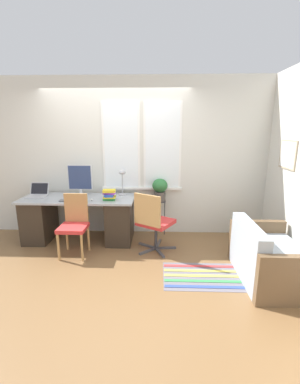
{
  "coord_description": "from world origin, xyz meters",
  "views": [
    {
      "loc": [
        0.74,
        -3.68,
        1.84
      ],
      "look_at": [
        0.6,
        0.18,
        0.9
      ],
      "focal_mm": 24.0,
      "sensor_mm": 36.0,
      "label": 1
    }
  ],
  "objects_px": {
    "book_stack": "(109,195)",
    "potted_plant": "(160,188)",
    "mouse": "(92,200)",
    "plant_stand": "(160,206)",
    "office_chair_swivel": "(153,221)",
    "keyboard": "(73,200)",
    "monitor": "(80,180)",
    "desk_lamp": "(122,178)",
    "laptop": "(38,194)",
    "desk_chair_wooden": "(74,223)",
    "couch_loveseat": "(269,259)"
  },
  "relations": [
    {
      "from": "mouse",
      "to": "keyboard",
      "type": "bearing_deg",
      "value": -174.75
    },
    {
      "from": "mouse",
      "to": "desk_lamp",
      "type": "distance_m",
      "value": 0.65
    },
    {
      "from": "keyboard",
      "to": "desk_chair_wooden",
      "type": "relative_size",
      "value": 0.45
    },
    {
      "from": "book_stack",
      "to": "couch_loveseat",
      "type": "height_order",
      "value": "book_stack"
    },
    {
      "from": "monitor",
      "to": "office_chair_swivel",
      "type": "height_order",
      "value": "monitor"
    },
    {
      "from": "mouse",
      "to": "office_chair_swivel",
      "type": "xyz_separation_m",
      "value": [
        0.97,
        -0.2,
        -0.27
      ]
    },
    {
      "from": "desk_lamp",
      "to": "potted_plant",
      "type": "height_order",
      "value": "desk_lamp"
    },
    {
      "from": "monitor",
      "to": "keyboard",
      "type": "distance_m",
      "value": 0.43
    },
    {
      "from": "keyboard",
      "to": "mouse",
      "type": "relative_size",
      "value": 6.35
    },
    {
      "from": "keyboard",
      "to": "book_stack",
      "type": "bearing_deg",
      "value": 6.76
    },
    {
      "from": "office_chair_swivel",
      "to": "book_stack",
      "type": "bearing_deg",
      "value": 12.3
    },
    {
      "from": "book_stack",
      "to": "potted_plant",
      "type": "xyz_separation_m",
      "value": [
        0.8,
        0.41,
        0.02
      ]
    },
    {
      "from": "plant_stand",
      "to": "potted_plant",
      "type": "relative_size",
      "value": 1.64
    },
    {
      "from": "keyboard",
      "to": "desk_lamp",
      "type": "bearing_deg",
      "value": 29.5
    },
    {
      "from": "office_chair_swivel",
      "to": "couch_loveseat",
      "type": "xyz_separation_m",
      "value": [
        1.46,
        -0.7,
        -0.23
      ]
    },
    {
      "from": "desk_lamp",
      "to": "office_chair_swivel",
      "type": "height_order",
      "value": "desk_lamp"
    },
    {
      "from": "plant_stand",
      "to": "mouse",
      "type": "bearing_deg",
      "value": -157.15
    },
    {
      "from": "keyboard",
      "to": "office_chair_swivel",
      "type": "bearing_deg",
      "value": -7.75
    },
    {
      "from": "book_stack",
      "to": "office_chair_swivel",
      "type": "height_order",
      "value": "office_chair_swivel"
    },
    {
      "from": "desk_lamp",
      "to": "potted_plant",
      "type": "xyz_separation_m",
      "value": [
        0.64,
        0.06,
        -0.2
      ]
    },
    {
      "from": "desk_chair_wooden",
      "to": "couch_loveseat",
      "type": "relative_size",
      "value": 0.8
    },
    {
      "from": "laptop",
      "to": "mouse",
      "type": "distance_m",
      "value": 1.0
    },
    {
      "from": "office_chair_swivel",
      "to": "potted_plant",
      "type": "height_order",
      "value": "potted_plant"
    },
    {
      "from": "keyboard",
      "to": "mouse",
      "type": "bearing_deg",
      "value": 5.25
    },
    {
      "from": "monitor",
      "to": "desk_chair_wooden",
      "type": "distance_m",
      "value": 0.82
    },
    {
      "from": "keyboard",
      "to": "monitor",
      "type": "bearing_deg",
      "value": 84.17
    },
    {
      "from": "mouse",
      "to": "plant_stand",
      "type": "distance_m",
      "value": 1.19
    },
    {
      "from": "monitor",
      "to": "book_stack",
      "type": "relative_size",
      "value": 2.48
    },
    {
      "from": "desk_chair_wooden",
      "to": "plant_stand",
      "type": "xyz_separation_m",
      "value": [
        1.27,
        0.76,
        0.05
      ]
    },
    {
      "from": "desk_lamp",
      "to": "potted_plant",
      "type": "bearing_deg",
      "value": 5.75
    },
    {
      "from": "laptop",
      "to": "monitor",
      "type": "height_order",
      "value": "monitor"
    },
    {
      "from": "desk_lamp",
      "to": "monitor",
      "type": "bearing_deg",
      "value": -173.6
    },
    {
      "from": "mouse",
      "to": "office_chair_swivel",
      "type": "relative_size",
      "value": 0.07
    },
    {
      "from": "keyboard",
      "to": "plant_stand",
      "type": "height_order",
      "value": "keyboard"
    },
    {
      "from": "desk_lamp",
      "to": "book_stack",
      "type": "bearing_deg",
      "value": -115.49
    },
    {
      "from": "mouse",
      "to": "plant_stand",
      "type": "bearing_deg",
      "value": 22.85
    },
    {
      "from": "desk_lamp",
      "to": "couch_loveseat",
      "type": "xyz_separation_m",
      "value": [
        2.0,
        -1.28,
        -0.78
      ]
    },
    {
      "from": "keyboard",
      "to": "office_chair_swivel",
      "type": "xyz_separation_m",
      "value": [
        1.27,
        -0.17,
        -0.26
      ]
    },
    {
      "from": "mouse",
      "to": "potted_plant",
      "type": "relative_size",
      "value": 0.16
    },
    {
      "from": "office_chair_swivel",
      "to": "keyboard",
      "type": "bearing_deg",
      "value": 23.4
    },
    {
      "from": "book_stack",
      "to": "plant_stand",
      "type": "xyz_separation_m",
      "value": [
        0.8,
        0.41,
        -0.31
      ]
    },
    {
      "from": "keyboard",
      "to": "desk_lamp",
      "type": "xyz_separation_m",
      "value": [
        0.73,
        0.42,
        0.29
      ]
    },
    {
      "from": "keyboard",
      "to": "office_chair_swivel",
      "type": "height_order",
      "value": "office_chair_swivel"
    },
    {
      "from": "book_stack",
      "to": "mouse",
      "type": "bearing_deg",
      "value": -171.57
    },
    {
      "from": "book_stack",
      "to": "couch_loveseat",
      "type": "xyz_separation_m",
      "value": [
        2.17,
        -0.94,
        -0.57
      ]
    },
    {
      "from": "laptop",
      "to": "mouse",
      "type": "bearing_deg",
      "value": -13.32
    },
    {
      "from": "desk_lamp",
      "to": "potted_plant",
      "type": "distance_m",
      "value": 0.67
    },
    {
      "from": "office_chair_swivel",
      "to": "mouse",
      "type": "bearing_deg",
      "value": 19.5
    },
    {
      "from": "desk_chair_wooden",
      "to": "potted_plant",
      "type": "bearing_deg",
      "value": 31.17
    },
    {
      "from": "laptop",
      "to": "desk_lamp",
      "type": "distance_m",
      "value": 1.44
    }
  ]
}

